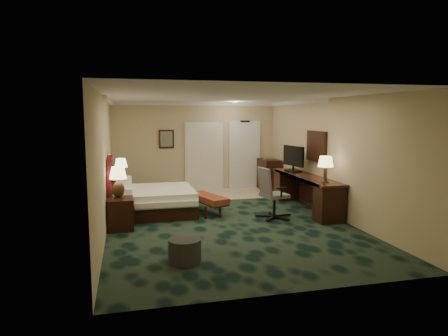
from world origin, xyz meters
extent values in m
cube|color=black|center=(0.00, 0.00, 0.00)|extent=(5.00, 7.50, 0.00)
cube|color=white|center=(0.00, 0.00, 2.70)|extent=(5.00, 7.50, 0.00)
cube|color=beige|center=(0.00, 3.75, 1.35)|extent=(5.00, 0.00, 2.70)
cube|color=beige|center=(0.00, -3.75, 1.35)|extent=(5.00, 0.00, 2.70)
cube|color=beige|center=(-2.50, 0.00, 1.35)|extent=(0.00, 7.50, 2.70)
cube|color=beige|center=(2.50, 0.00, 1.35)|extent=(0.00, 7.50, 2.70)
cube|color=#BAAE90|center=(0.90, 2.90, 0.01)|extent=(3.20, 1.70, 0.01)
cube|color=white|center=(1.55, 3.72, 1.05)|extent=(1.02, 0.06, 2.18)
cube|color=silver|center=(0.25, 3.71, 1.05)|extent=(1.20, 0.06, 2.10)
cube|color=#446952|center=(-0.90, 3.71, 1.60)|extent=(0.45, 0.06, 0.55)
cube|color=white|center=(2.46, 0.60, 1.55)|extent=(0.05, 0.95, 0.75)
cube|color=white|center=(-1.47, 1.01, 0.29)|extent=(1.85, 1.72, 0.59)
cube|color=black|center=(-2.22, -0.17, 0.32)|extent=(0.51, 0.59, 0.64)
cube|color=black|center=(-2.25, 2.26, 0.29)|extent=(0.47, 0.54, 0.59)
cube|color=brown|center=(-0.22, 0.77, 0.21)|extent=(0.82, 1.31, 0.42)
cylinder|color=#2C2C2C|center=(-1.22, -2.31, 0.19)|extent=(0.53, 0.53, 0.37)
cube|color=black|center=(2.17, 0.54, 0.42)|extent=(0.63, 2.91, 0.84)
cube|color=black|center=(2.14, 1.23, 1.18)|extent=(0.22, 0.88, 0.68)
cube|color=black|center=(2.20, 3.20, 0.48)|extent=(0.50, 0.91, 0.96)
camera|label=1|loc=(-2.05, -8.35, 2.30)|focal=32.00mm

